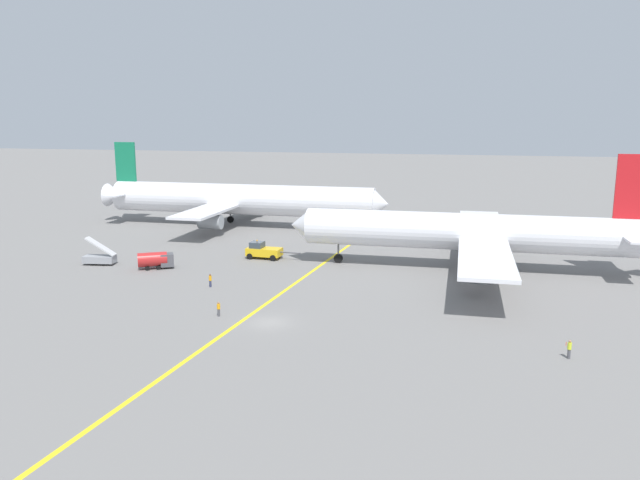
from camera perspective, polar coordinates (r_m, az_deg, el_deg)
The scene contains 10 objects.
ground_plane at distance 65.90m, azimuth -4.67°, elevation -7.55°, with size 600.00×600.00×0.00m, color slate.
taxiway_stripe at distance 75.59m, azimuth -3.81°, elevation -5.05°, with size 0.50×120.00×0.01m, color yellow.
airliner_at_gate_left at distance 122.48m, azimuth -7.47°, elevation 3.70°, with size 58.16×39.53×16.14m.
airliner_being_pushed at distance 89.01m, azimuth 13.61°, elevation 0.67°, with size 50.92×47.54×16.46m.
pushback_tug at distance 94.69m, azimuth -5.24°, elevation -0.98°, with size 8.48×3.09×2.81m.
gse_fuel_bowser_stubby at distance 90.82m, azimuth -14.81°, elevation -1.75°, with size 5.17×4.12×2.40m.
gse_stair_truck_yellow at distance 95.95m, azimuth -19.58°, elevation -1.53°, with size 4.85×2.68×4.06m.
ground_crew_marshaller_foreground at distance 60.31m, azimuth 21.92°, elevation -9.26°, with size 0.49×0.36×1.75m.
ground_crew_ramp_agent_by_cones at distance 68.28m, azimuth -9.29°, elevation -6.25°, with size 0.36×0.36×1.62m.
ground_crew_wing_walker_right at distance 79.81m, azimuth -10.04°, elevation -3.66°, with size 0.43×0.40×1.71m.
Camera 1 is at (20.02, -59.08, 21.25)m, focal length 34.85 mm.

